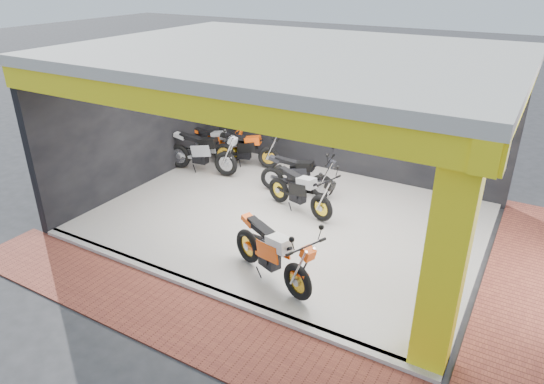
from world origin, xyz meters
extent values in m
plane|color=#2D2D30|center=(0.00, 0.00, 0.00)|extent=(80.00, 80.00, 0.00)
cube|color=white|center=(0.00, 2.00, 0.05)|extent=(8.00, 6.00, 0.10)
cube|color=beige|center=(0.00, 2.00, 3.60)|extent=(8.40, 6.40, 0.20)
cube|color=black|center=(0.00, 5.10, 1.75)|extent=(8.20, 0.20, 3.50)
cube|color=black|center=(-4.10, 2.00, 1.75)|extent=(0.20, 6.20, 3.50)
cube|color=yellow|center=(3.75, -0.75, 1.75)|extent=(0.50, 0.50, 3.50)
cube|color=yellow|center=(0.00, -1.00, 3.30)|extent=(8.40, 0.30, 0.40)
cube|color=yellow|center=(4.00, 2.00, 3.30)|extent=(0.30, 6.40, 0.40)
cube|color=white|center=(0.00, -1.02, 0.05)|extent=(8.00, 0.20, 0.10)
cube|color=brown|center=(0.00, -1.80, 0.01)|extent=(9.00, 1.40, 0.03)
cube|color=brown|center=(4.80, 2.00, 0.01)|extent=(1.40, 7.00, 0.03)
camera|label=1|loc=(4.45, -6.36, 5.11)|focal=32.00mm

